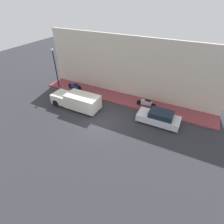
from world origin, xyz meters
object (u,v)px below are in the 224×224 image
object	(u,v)px
scooter_silver	(146,103)
motorcycle_blue	(75,86)
parked_car	(159,118)
streetlamp	(55,64)
delivery_van	(76,100)

from	to	relation	value
scooter_silver	motorcycle_blue	bearing A→B (deg)	91.31
parked_car	motorcycle_blue	world-z (taller)	parked_car
scooter_silver	streetlamp	world-z (taller)	streetlamp
parked_car	streetlamp	world-z (taller)	streetlamp
motorcycle_blue	streetlamp	world-z (taller)	streetlamp
parked_car	delivery_van	bearing A→B (deg)	98.17
motorcycle_blue	streetlamp	distance (m)	3.39
motorcycle_blue	scooter_silver	distance (m)	8.99
motorcycle_blue	streetlamp	xyz separation A→B (m)	(-0.29, 2.29, 2.48)
parked_car	scooter_silver	distance (m)	2.69
parked_car	delivery_van	size ratio (longest dim) A/B	0.73
delivery_van	streetlamp	bearing A→B (deg)	60.35
delivery_van	parked_car	bearing A→B (deg)	-81.83
parked_car	streetlamp	xyz separation A→B (m)	(1.49, 13.11, 2.44)
motorcycle_blue	scooter_silver	bearing A→B (deg)	-88.69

